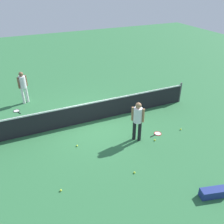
# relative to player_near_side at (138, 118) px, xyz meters

# --- Properties ---
(ground_plane) EXTENTS (40.00, 40.00, 0.00)m
(ground_plane) POSITION_rel_player_near_side_xyz_m (-1.27, 2.10, -1.01)
(ground_plane) COLOR #2D6B3D
(court_net) EXTENTS (10.09, 0.09, 1.07)m
(court_net) POSITION_rel_player_near_side_xyz_m (-1.27, 2.10, -0.51)
(court_net) COLOR #4C4C51
(court_net) RESTS_ON ground_plane
(player_near_side) EXTENTS (0.48, 0.48, 1.70)m
(player_near_side) POSITION_rel_player_near_side_xyz_m (0.00, 0.00, 0.00)
(player_near_side) COLOR black
(player_near_side) RESTS_ON ground_plane
(player_far_side) EXTENTS (0.51, 0.45, 1.70)m
(player_far_side) POSITION_rel_player_near_side_xyz_m (-3.72, 5.28, 0.00)
(player_far_side) COLOR white
(player_far_side) RESTS_ON ground_plane
(tennis_racket_near_player) EXTENTS (0.61, 0.38, 0.03)m
(tennis_racket_near_player) POSITION_rel_player_near_side_xyz_m (1.00, -0.02, -1.00)
(tennis_racket_near_player) COLOR red
(tennis_racket_near_player) RESTS_ON ground_plane
(tennis_racket_far_player) EXTENTS (0.41, 0.61, 0.03)m
(tennis_racket_far_player) POSITION_rel_player_near_side_xyz_m (-4.28, 4.49, -1.00)
(tennis_racket_far_player) COLOR black
(tennis_racket_far_player) RESTS_ON ground_plane
(tennis_ball_near_player) EXTENTS (0.07, 0.07, 0.07)m
(tennis_ball_near_player) POSITION_rel_player_near_side_xyz_m (0.64, -0.38, -0.98)
(tennis_ball_near_player) COLOR #C6E033
(tennis_ball_near_player) RESTS_ON ground_plane
(tennis_ball_by_net) EXTENTS (0.07, 0.07, 0.07)m
(tennis_ball_by_net) POSITION_rel_player_near_side_xyz_m (-2.37, 0.54, -0.98)
(tennis_ball_by_net) COLOR #C6E033
(tennis_ball_by_net) RESTS_ON ground_plane
(tennis_ball_midcourt) EXTENTS (0.07, 0.07, 0.07)m
(tennis_ball_midcourt) POSITION_rel_player_near_side_xyz_m (2.10, -0.17, -0.98)
(tennis_ball_midcourt) COLOR #C6E033
(tennis_ball_midcourt) RESTS_ON ground_plane
(tennis_ball_baseline) EXTENTS (0.07, 0.07, 0.07)m
(tennis_ball_baseline) POSITION_rel_player_near_side_xyz_m (-3.50, -1.45, -0.98)
(tennis_ball_baseline) COLOR #C6E033
(tennis_ball_baseline) RESTS_ON ground_plane
(tennis_ball_stray_left) EXTENTS (0.07, 0.07, 0.07)m
(tennis_ball_stray_left) POSITION_rel_player_near_side_xyz_m (-1.01, -1.69, -0.98)
(tennis_ball_stray_left) COLOR #C6E033
(tennis_ball_stray_left) RESTS_ON ground_plane
(equipment_bag) EXTENTS (0.84, 0.46, 0.28)m
(equipment_bag) POSITION_rel_player_near_side_xyz_m (0.73, -3.53, -0.87)
(equipment_bag) COLOR navy
(equipment_bag) RESTS_ON ground_plane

